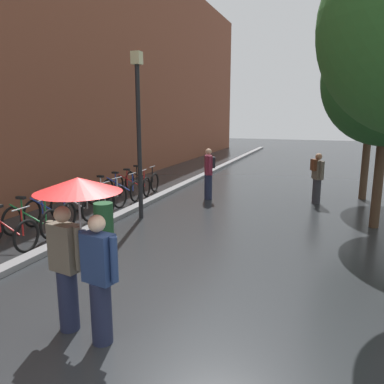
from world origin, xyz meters
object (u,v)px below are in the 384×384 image
(parked_bicycle_3, at_px, (74,206))
(litter_bin, at_px, (104,221))
(parked_bicycle_7, at_px, (133,185))
(parked_bicycle_2, at_px, (50,214))
(parked_bicycle_8, at_px, (142,181))
(parked_bicycle_1, at_px, (30,221))
(parked_bicycle_4, at_px, (93,200))
(parked_bicycle_0, at_px, (8,232))
(parked_bicycle_5, at_px, (106,194))
(street_lamp_post, at_px, (139,124))
(street_tree_2, at_px, (374,71))
(couple_under_umbrella, at_px, (80,236))
(parked_bicycle_6, at_px, (121,189))
(pedestrian_walking_far, at_px, (317,177))
(pedestrian_walking_midground, at_px, (209,173))

(parked_bicycle_3, relative_size, litter_bin, 1.30)
(parked_bicycle_7, distance_m, litter_bin, 4.66)
(parked_bicycle_2, distance_m, parked_bicycle_8, 5.00)
(parked_bicycle_1, bearing_deg, parked_bicycle_7, 89.62)
(parked_bicycle_4, height_order, parked_bicycle_7, same)
(parked_bicycle_0, distance_m, parked_bicycle_5, 4.00)
(parked_bicycle_5, bearing_deg, parked_bicycle_8, 91.88)
(street_lamp_post, bearing_deg, parked_bicycle_8, 117.04)
(street_tree_2, relative_size, parked_bicycle_3, 5.44)
(parked_bicycle_5, relative_size, litter_bin, 1.36)
(parked_bicycle_0, height_order, parked_bicycle_3, same)
(couple_under_umbrella, xyz_separation_m, litter_bin, (-1.92, 3.40, -0.93))
(parked_bicycle_1, relative_size, parked_bicycle_7, 0.98)
(parked_bicycle_1, relative_size, parked_bicycle_6, 1.04)
(parked_bicycle_1, height_order, parked_bicycle_2, same)
(street_tree_2, distance_m, parked_bicycle_5, 9.29)
(parked_bicycle_7, relative_size, pedestrian_walking_far, 0.72)
(street_tree_2, xyz_separation_m, parked_bicycle_8, (-7.64, -1.34, -3.77))
(parked_bicycle_5, bearing_deg, parked_bicycle_7, 89.09)
(litter_bin, bearing_deg, pedestrian_walking_midground, 78.22)
(parked_bicycle_3, bearing_deg, street_tree_2, 36.12)
(parked_bicycle_4, xyz_separation_m, couple_under_umbrella, (3.52, -5.30, 0.98))
(parked_bicycle_7, xyz_separation_m, street_lamp_post, (1.60, -2.45, 2.18))
(parked_bicycle_4, xyz_separation_m, parked_bicycle_7, (-0.06, 2.46, 0.00))
(parked_bicycle_4, xyz_separation_m, pedestrian_walking_midground, (2.59, 2.88, 0.53))
(parked_bicycle_6, bearing_deg, parked_bicycle_1, -90.49)
(parked_bicycle_3, relative_size, parked_bicycle_6, 1.01)
(parked_bicycle_0, distance_m, parked_bicycle_7, 5.63)
(parked_bicycle_4, distance_m, parked_bicycle_6, 1.68)
(street_tree_2, distance_m, parked_bicycle_7, 8.72)
(parked_bicycle_7, bearing_deg, parked_bicycle_2, -91.30)
(parked_bicycle_3, distance_m, couple_under_umbrella, 5.84)
(litter_bin, bearing_deg, parked_bicycle_8, 108.51)
(parked_bicycle_4, distance_m, parked_bicycle_7, 2.46)
(litter_bin, xyz_separation_m, pedestrian_walking_far, (4.42, 5.39, 0.44))
(parked_bicycle_4, bearing_deg, litter_bin, -50.00)
(street_tree_2, bearing_deg, parked_bicycle_0, -133.33)
(parked_bicycle_1, xyz_separation_m, parked_bicycle_2, (-0.06, 0.73, 0.00))
(couple_under_umbrella, bearing_deg, parked_bicycle_3, 128.40)
(parked_bicycle_5, xyz_separation_m, pedestrian_walking_midground, (2.68, 2.05, 0.53))
(parked_bicycle_2, xyz_separation_m, litter_bin, (1.75, -0.26, 0.05))
(litter_bin, bearing_deg, parked_bicycle_6, 114.75)
(parked_bicycle_6, distance_m, pedestrian_walking_far, 6.35)
(parked_bicycle_6, relative_size, couple_under_umbrella, 0.53)
(parked_bicycle_8, bearing_deg, street_lamp_post, -62.96)
(parked_bicycle_3, xyz_separation_m, parked_bicycle_6, (-0.00, 2.48, 0.00))
(parked_bicycle_8, xyz_separation_m, litter_bin, (1.76, -5.26, 0.05))
(parked_bicycle_6, distance_m, couple_under_umbrella, 7.91)
(parked_bicycle_5, bearing_deg, litter_bin, -58.41)
(parked_bicycle_8, height_order, litter_bin, parked_bicycle_8)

